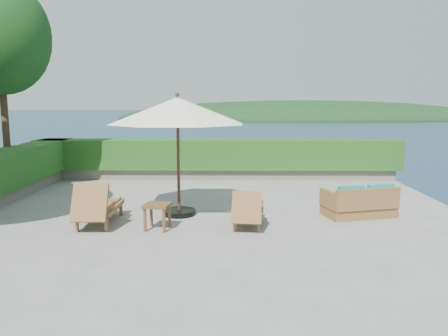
{
  "coord_description": "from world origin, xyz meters",
  "views": [
    {
      "loc": [
        0.46,
        -9.22,
        2.61
      ],
      "look_at": [
        0.3,
        0.8,
        1.1
      ],
      "focal_mm": 35.0,
      "sensor_mm": 36.0,
      "label": 1
    }
  ],
  "objects_px": {
    "side_table": "(157,208)",
    "lounge_left": "(98,206)",
    "wicker_loveseat": "(360,204)",
    "lounge_right": "(248,210)",
    "patio_umbrella": "(178,112)"
  },
  "relations": [
    {
      "from": "side_table",
      "to": "lounge_left",
      "type": "bearing_deg",
      "value": 167.08
    },
    {
      "from": "wicker_loveseat",
      "to": "lounge_right",
      "type": "bearing_deg",
      "value": -177.49
    },
    {
      "from": "lounge_left",
      "to": "wicker_loveseat",
      "type": "distance_m",
      "value": 5.87
    },
    {
      "from": "patio_umbrella",
      "to": "wicker_loveseat",
      "type": "bearing_deg",
      "value": -1.28
    },
    {
      "from": "patio_umbrella",
      "to": "side_table",
      "type": "relative_size",
      "value": 7.11
    },
    {
      "from": "wicker_loveseat",
      "to": "side_table",
      "type": "bearing_deg",
      "value": 178.3
    },
    {
      "from": "patio_umbrella",
      "to": "wicker_loveseat",
      "type": "height_order",
      "value": "patio_umbrella"
    },
    {
      "from": "patio_umbrella",
      "to": "wicker_loveseat",
      "type": "xyz_separation_m",
      "value": [
        4.18,
        -0.09,
        -2.09
      ]
    },
    {
      "from": "lounge_right",
      "to": "side_table",
      "type": "xyz_separation_m",
      "value": [
        -1.87,
        -0.25,
        0.1
      ]
    },
    {
      "from": "lounge_right",
      "to": "side_table",
      "type": "height_order",
      "value": "lounge_right"
    },
    {
      "from": "wicker_loveseat",
      "to": "lounge_left",
      "type": "bearing_deg",
      "value": 172.33
    },
    {
      "from": "lounge_left",
      "to": "patio_umbrella",
      "type": "bearing_deg",
      "value": 27.26
    },
    {
      "from": "lounge_right",
      "to": "side_table",
      "type": "relative_size",
      "value": 2.57
    },
    {
      "from": "lounge_left",
      "to": "wicker_loveseat",
      "type": "height_order",
      "value": "lounge_left"
    },
    {
      "from": "lounge_left",
      "to": "wicker_loveseat",
      "type": "relative_size",
      "value": 0.99
    }
  ]
}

